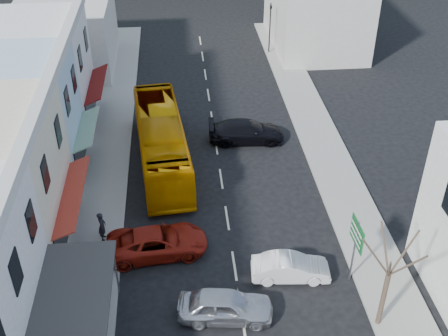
# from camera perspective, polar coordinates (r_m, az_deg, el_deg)

# --- Properties ---
(ground) EXTENTS (120.00, 120.00, 0.00)m
(ground) POSITION_cam_1_polar(r_m,az_deg,el_deg) (30.14, 1.06, -9.90)
(ground) COLOR black
(ground) RESTS_ON ground
(sidewalk_left) EXTENTS (3.00, 52.00, 0.15)m
(sidewalk_left) POSITION_cam_1_polar(r_m,az_deg,el_deg) (38.12, -11.86, 0.15)
(sidewalk_left) COLOR gray
(sidewalk_left) RESTS_ON ground
(sidewalk_right) EXTENTS (3.00, 52.00, 0.15)m
(sidewalk_right) POSITION_cam_1_polar(r_m,az_deg,el_deg) (39.11, 10.47, 1.28)
(sidewalk_right) COLOR gray
(sidewalk_right) RESTS_ON ground
(distant_block_left) EXTENTS (8.00, 10.00, 6.00)m
(distant_block_left) POSITION_cam_1_polar(r_m,az_deg,el_deg) (52.57, -15.71, 12.98)
(distant_block_left) COLOR #B7B2A8
(distant_block_left) RESTS_ON ground
(distant_block_right) EXTENTS (8.00, 12.00, 7.00)m
(distant_block_right) POSITION_cam_1_polar(r_m,az_deg,el_deg) (56.03, 9.33, 15.62)
(distant_block_right) COLOR #B7B2A8
(distant_block_right) RESTS_ON ground
(bus) EXTENTS (3.59, 11.78, 3.10)m
(bus) POSITION_cam_1_polar(r_m,az_deg,el_deg) (37.22, -6.37, 2.52)
(bus) COLOR #D37F00
(bus) RESTS_ON ground
(car_silver) EXTENTS (4.58, 2.30, 1.40)m
(car_silver) POSITION_cam_1_polar(r_m,az_deg,el_deg) (27.23, 0.13, -13.91)
(car_silver) COLOR silver
(car_silver) RESTS_ON ground
(car_white) EXTENTS (4.53, 2.15, 1.40)m
(car_white) POSITION_cam_1_polar(r_m,az_deg,el_deg) (29.25, 6.78, -9.98)
(car_white) COLOR silver
(car_white) RESTS_ON ground
(car_red) EXTENTS (4.76, 2.34, 1.40)m
(car_red) POSITION_cam_1_polar(r_m,az_deg,el_deg) (30.62, -6.77, -7.55)
(car_red) COLOR maroon
(car_red) RESTS_ON ground
(car_black_near) EXTENTS (4.59, 2.06, 1.40)m
(car_black_near) POSITION_cam_1_polar(r_m,az_deg,el_deg) (39.89, 2.30, 3.64)
(car_black_near) COLOR black
(car_black_near) RESTS_ON ground
(pedestrian_left) EXTENTS (0.41, 0.60, 1.70)m
(pedestrian_left) POSITION_cam_1_polar(r_m,az_deg,el_deg) (31.66, -12.28, -5.86)
(pedestrian_left) COLOR black
(pedestrian_left) RESTS_ON sidewalk_left
(direction_sign) EXTENTS (0.30, 1.72, 3.80)m
(direction_sign) POSITION_cam_1_polar(r_m,az_deg,el_deg) (28.87, 13.07, -8.25)
(direction_sign) COLOR #135A25
(direction_sign) RESTS_ON ground
(street_tree) EXTENTS (2.78, 2.78, 6.47)m
(street_tree) POSITION_cam_1_polar(r_m,az_deg,el_deg) (26.10, 16.38, -10.39)
(street_tree) COLOR #3B2F24
(street_tree) RESTS_ON ground
(traffic_signal) EXTENTS (1.21, 1.32, 4.81)m
(traffic_signal) POSITION_cam_1_polar(r_m,az_deg,el_deg) (53.80, 4.68, 13.92)
(traffic_signal) COLOR black
(traffic_signal) RESTS_ON ground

